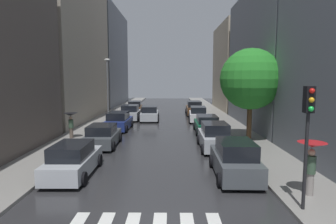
# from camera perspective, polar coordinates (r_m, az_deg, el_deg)

# --- Properties ---
(ground_plane) EXTENTS (28.00, 72.00, 0.04)m
(ground_plane) POSITION_cam_1_polar(r_m,az_deg,el_deg) (31.68, -0.95, -1.90)
(ground_plane) COLOR #2B2B2E
(sidewalk_left) EXTENTS (3.00, 72.00, 0.15)m
(sidewalk_left) POSITION_cam_1_polar(r_m,az_deg,el_deg) (32.49, -12.50, -1.67)
(sidewalk_left) COLOR gray
(sidewalk_left) RESTS_ON ground
(sidewalk_right) EXTENTS (3.00, 72.00, 0.15)m
(sidewalk_right) POSITION_cam_1_polar(r_m,az_deg,el_deg) (32.17, 10.70, -1.71)
(sidewalk_right) COLOR gray
(sidewalk_right) RESTS_ON ground
(building_left_mid) EXTENTS (6.00, 17.41, 23.63)m
(building_left_mid) POSITION_cam_1_polar(r_m,az_deg,el_deg) (35.40, -19.99, 17.88)
(building_left_mid) COLOR #9E9384
(building_left_mid) RESTS_ON ground
(building_left_far) EXTENTS (6.00, 18.22, 16.19)m
(building_left_far) POSITION_cam_1_polar(r_m,az_deg,el_deg) (52.68, -12.65, 10.22)
(building_left_far) COLOR slate
(building_left_far) RESTS_ON ground
(building_right_mid) EXTENTS (6.00, 15.55, 12.95)m
(building_right_mid) POSITION_cam_1_polar(r_m,az_deg,el_deg) (30.02, 20.67, 9.63)
(building_right_mid) COLOR slate
(building_right_mid) RESTS_ON ground
(building_right_far) EXTENTS (6.00, 12.79, 12.44)m
(building_right_far) POSITION_cam_1_polar(r_m,az_deg,el_deg) (44.69, 13.84, 8.44)
(building_right_far) COLOR #B2A38C
(building_right_far) RESTS_ON ground
(parked_car_left_nearest) EXTENTS (2.02, 4.42, 1.62)m
(parked_car_left_nearest) POSITION_cam_1_polar(r_m,az_deg,el_deg) (14.94, -18.16, -9.02)
(parked_car_left_nearest) COLOR #B2B7BF
(parked_car_left_nearest) RESTS_ON ground
(parked_car_left_second) EXTENTS (2.20, 4.24, 1.53)m
(parked_car_left_second) POSITION_cam_1_polar(r_m,az_deg,el_deg) (20.62, -12.77, -4.63)
(parked_car_left_second) COLOR #474C51
(parked_car_left_second) RESTS_ON ground
(parked_car_left_third) EXTENTS (2.23, 4.47, 1.67)m
(parked_car_left_third) POSITION_cam_1_polar(r_m,az_deg,el_deg) (26.80, -9.69, -1.84)
(parked_car_left_third) COLOR navy
(parked_car_left_third) RESTS_ON ground
(parked_car_left_fourth) EXTENTS (2.17, 4.03, 1.71)m
(parked_car_left_fourth) POSITION_cam_1_polar(r_m,az_deg,el_deg) (32.89, -7.42, -0.20)
(parked_car_left_fourth) COLOR #B2B7BF
(parked_car_left_fourth) RESTS_ON ground
(parked_car_left_fifth) EXTENTS (2.16, 4.27, 1.67)m
(parked_car_left_fifth) POSITION_cam_1_polar(r_m,az_deg,el_deg) (38.94, -6.54, 0.86)
(parked_car_left_fifth) COLOR brown
(parked_car_left_fifth) RESTS_ON ground
(parked_car_right_nearest) EXTENTS (2.13, 4.37, 1.78)m
(parked_car_right_nearest) POSITION_cam_1_polar(r_m,az_deg,el_deg) (14.38, 13.04, -9.18)
(parked_car_right_nearest) COLOR #474C51
(parked_car_right_nearest) RESTS_ON ground
(parked_car_right_second) EXTENTS (2.04, 4.19, 1.79)m
(parked_car_right_second) POSITION_cam_1_polar(r_m,az_deg,el_deg) (19.52, 9.14, -4.87)
(parked_car_right_second) COLOR #B2B7BF
(parked_car_right_second) RESTS_ON ground
(parked_car_right_third) EXTENTS (2.13, 4.54, 1.53)m
(parked_car_right_third) POSITION_cam_1_polar(r_m,az_deg,el_deg) (25.27, 7.62, -2.45)
(parked_car_right_third) COLOR #0C4C2D
(parked_car_right_third) RESTS_ON ground
(parked_car_right_fourth) EXTENTS (2.20, 4.67, 1.64)m
(parked_car_right_fourth) POSITION_cam_1_polar(r_m,az_deg,el_deg) (31.83, 5.90, -0.46)
(parked_car_right_fourth) COLOR silver
(parked_car_right_fourth) RESTS_ON ground
(parked_car_right_fifth) EXTENTS (2.16, 4.75, 1.78)m
(parked_car_right_fifth) POSITION_cam_1_polar(r_m,az_deg,el_deg) (37.39, 5.16, 0.71)
(parked_car_right_fifth) COLOR brown
(parked_car_right_fifth) RESTS_ON ground
(car_midroad) EXTENTS (2.15, 4.42, 1.63)m
(car_midroad) POSITION_cam_1_polar(r_m,az_deg,el_deg) (32.29, -3.62, -0.34)
(car_midroad) COLOR #B2B7BF
(car_midroad) RESTS_ON ground
(pedestrian_foreground) EXTENTS (1.08, 1.08, 2.11)m
(pedestrian_foreground) POSITION_cam_1_polar(r_m,az_deg,el_deg) (12.60, 26.37, -7.80)
(pedestrian_foreground) COLOR gray
(pedestrian_foreground) RESTS_ON sidewalk_right
(pedestrian_near_tree) EXTENTS (1.05, 1.05, 1.93)m
(pedestrian_near_tree) POSITION_cam_1_polar(r_m,az_deg,el_deg) (23.22, -18.57, -1.42)
(pedestrian_near_tree) COLOR brown
(pedestrian_near_tree) RESTS_ON sidewalk_left
(street_tree_right) EXTENTS (4.46, 4.46, 6.72)m
(street_tree_right) POSITION_cam_1_polar(r_m,az_deg,el_deg) (22.04, 15.94, 6.22)
(street_tree_right) COLOR #513823
(street_tree_right) RESTS_ON sidewalk_right
(traffic_light_right_corner) EXTENTS (0.30, 0.42, 4.30)m
(traffic_light_right_corner) POSITION_cam_1_polar(r_m,az_deg,el_deg) (10.88, 25.84, -1.54)
(traffic_light_right_corner) COLOR black
(traffic_light_right_corner) RESTS_ON sidewalk_right
(lamp_post_left) EXTENTS (0.60, 0.28, 6.50)m
(lamp_post_left) POSITION_cam_1_polar(r_m,az_deg,el_deg) (29.96, -11.78, 5.05)
(lamp_post_left) COLOR #595B60
(lamp_post_left) RESTS_ON sidewalk_left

